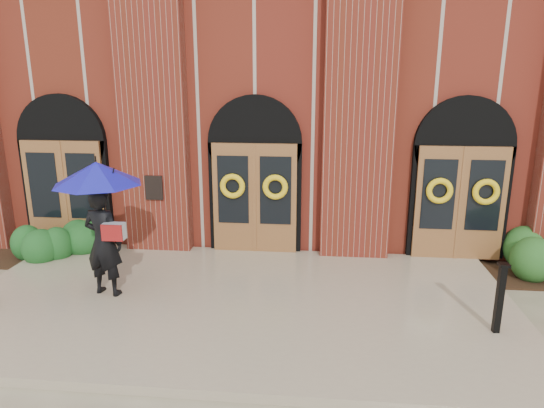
# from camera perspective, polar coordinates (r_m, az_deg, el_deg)

# --- Properties ---
(ground) EXTENTS (90.00, 90.00, 0.00)m
(ground) POSITION_cam_1_polar(r_m,az_deg,el_deg) (8.94, -4.38, -12.40)
(ground) COLOR tan
(ground) RESTS_ON ground
(landing) EXTENTS (10.00, 5.30, 0.15)m
(landing) POSITION_cam_1_polar(r_m,az_deg,el_deg) (9.04, -4.22, -11.54)
(landing) COLOR gray
(landing) RESTS_ON ground
(church_building) EXTENTS (16.20, 12.53, 7.00)m
(church_building) POSITION_cam_1_polar(r_m,az_deg,el_deg) (16.67, 0.78, 12.87)
(church_building) COLOR #5F1D14
(church_building) RESTS_ON ground
(man_with_umbrella) EXTENTS (1.84, 1.84, 2.49)m
(man_with_umbrella) POSITION_cam_1_polar(r_m,az_deg,el_deg) (9.14, -19.59, 0.08)
(man_with_umbrella) COLOR black
(man_with_umbrella) RESTS_ON landing
(metal_post) EXTENTS (0.16, 0.16, 1.16)m
(metal_post) POSITION_cam_1_polar(r_m,az_deg,el_deg) (8.46, 25.22, -9.83)
(metal_post) COLOR black
(metal_post) RESTS_ON landing
(hedge_wall_left) EXTENTS (3.03, 1.21, 0.78)m
(hedge_wall_left) POSITION_cam_1_polar(r_m,az_deg,el_deg) (12.61, -27.84, -3.97)
(hedge_wall_left) COLOR #174719
(hedge_wall_left) RESTS_ON ground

